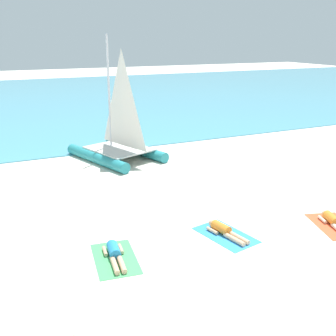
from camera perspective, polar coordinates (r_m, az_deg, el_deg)
ground_plane at (r=18.54m, az=-5.34°, el=0.08°), size 120.00×120.00×0.00m
ocean_water at (r=40.49m, az=-16.40°, el=9.26°), size 120.00×40.00×0.05m
sailboat_teal at (r=19.67m, az=-7.02°, el=3.69°), size 4.11×5.11×5.79m
towel_center_left at (r=11.24m, az=-7.41°, el=-12.49°), size 1.33×2.02×0.01m
sunbather_center_left at (r=11.23m, az=-7.50°, el=-11.77°), size 0.61×1.57×0.30m
towel_center_right at (r=12.46m, az=8.08°, el=-9.29°), size 1.45×2.08×0.01m
sunbather_center_right at (r=12.44m, az=7.89°, el=-8.67°), size 0.70×1.56×0.30m
towel_rightmost at (r=13.91m, az=22.28°, el=-7.51°), size 1.61×2.14×0.01m
sunbather_rightmost at (r=13.92m, az=22.20°, el=-6.93°), size 0.83×1.54×0.30m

